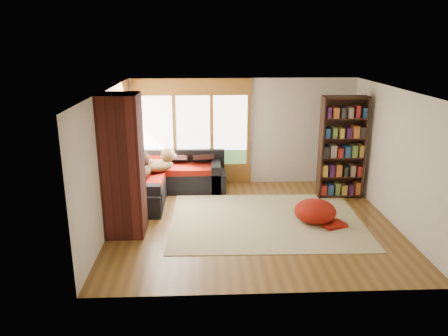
# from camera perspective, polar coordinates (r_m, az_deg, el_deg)

# --- Properties ---
(floor) EXTENTS (5.50, 5.50, 0.00)m
(floor) POSITION_cam_1_polar(r_m,az_deg,el_deg) (8.73, 3.72, -7.11)
(floor) COLOR brown
(floor) RESTS_ON ground
(ceiling) EXTENTS (5.50, 5.50, 0.00)m
(ceiling) POSITION_cam_1_polar(r_m,az_deg,el_deg) (8.04, 4.07, 10.09)
(ceiling) COLOR white
(wall_back) EXTENTS (5.50, 0.04, 2.60)m
(wall_back) POSITION_cam_1_polar(r_m,az_deg,el_deg) (10.71, 2.41, 4.73)
(wall_back) COLOR silver
(wall_back) RESTS_ON ground
(wall_front) EXTENTS (5.50, 0.04, 2.60)m
(wall_front) POSITION_cam_1_polar(r_m,az_deg,el_deg) (5.95, 6.54, -5.35)
(wall_front) COLOR silver
(wall_front) RESTS_ON ground
(wall_left) EXTENTS (0.04, 5.00, 2.60)m
(wall_left) POSITION_cam_1_polar(r_m,az_deg,el_deg) (8.44, -15.00, 0.87)
(wall_left) COLOR silver
(wall_left) RESTS_ON ground
(wall_right) EXTENTS (0.04, 5.00, 2.60)m
(wall_right) POSITION_cam_1_polar(r_m,az_deg,el_deg) (9.02, 21.52, 1.27)
(wall_right) COLOR silver
(wall_right) RESTS_ON ground
(windows_back) EXTENTS (2.82, 0.10, 1.90)m
(windows_back) POSITION_cam_1_polar(r_m,az_deg,el_deg) (10.64, -4.05, 4.89)
(windows_back) COLOR #976226
(windows_back) RESTS_ON wall_back
(windows_left) EXTENTS (0.10, 2.62, 1.90)m
(windows_left) POSITION_cam_1_polar(r_m,az_deg,el_deg) (9.56, -13.38, 3.13)
(windows_left) COLOR #976226
(windows_left) RESTS_ON wall_left
(roller_blind) EXTENTS (0.03, 0.72, 0.90)m
(roller_blind) POSITION_cam_1_polar(r_m,az_deg,el_deg) (10.28, -12.54, 6.39)
(roller_blind) COLOR olive
(roller_blind) RESTS_ON wall_left
(brick_chimney) EXTENTS (0.70, 0.70, 2.60)m
(brick_chimney) POSITION_cam_1_polar(r_m,az_deg,el_deg) (8.04, -13.08, 0.23)
(brick_chimney) COLOR #471914
(brick_chimney) RESTS_ON ground
(sectional_sofa) EXTENTS (2.20, 2.20, 0.80)m
(sectional_sofa) POSITION_cam_1_polar(r_m,az_deg,el_deg) (10.21, -8.26, -1.84)
(sectional_sofa) COLOR black
(sectional_sofa) RESTS_ON ground
(area_rug) EXTENTS (3.84, 2.97, 0.01)m
(area_rug) POSITION_cam_1_polar(r_m,az_deg,el_deg) (8.84, 5.48, -6.80)
(area_rug) COLOR beige
(area_rug) RESTS_ON ground
(bookshelf) EXTENTS (0.99, 0.33, 2.31)m
(bookshelf) POSITION_cam_1_polar(r_m,az_deg,el_deg) (10.09, 15.16, 2.57)
(bookshelf) COLOR black
(bookshelf) RESTS_ON ground
(pouf) EXTENTS (1.04, 1.04, 0.45)m
(pouf) POSITION_cam_1_polar(r_m,az_deg,el_deg) (8.85, 11.81, -5.46)
(pouf) COLOR #9F1B0D
(pouf) RESTS_ON area_rug
(dog_tan) EXTENTS (0.94, 0.75, 0.46)m
(dog_tan) POSITION_cam_1_polar(r_m,az_deg,el_deg) (9.98, -8.50, 0.52)
(dog_tan) COLOR brown
(dog_tan) RESTS_ON sectional_sofa
(dog_brindle) EXTENTS (0.69, 0.92, 0.46)m
(dog_brindle) POSITION_cam_1_polar(r_m,az_deg,el_deg) (9.61, -11.05, -0.27)
(dog_brindle) COLOR black
(dog_brindle) RESTS_ON sectional_sofa
(throw_pillows) EXTENTS (1.98, 1.68, 0.45)m
(throw_pillows) POSITION_cam_1_polar(r_m,az_deg,el_deg) (10.21, -8.09, 1.00)
(throw_pillows) COLOR black
(throw_pillows) RESTS_ON sectional_sofa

